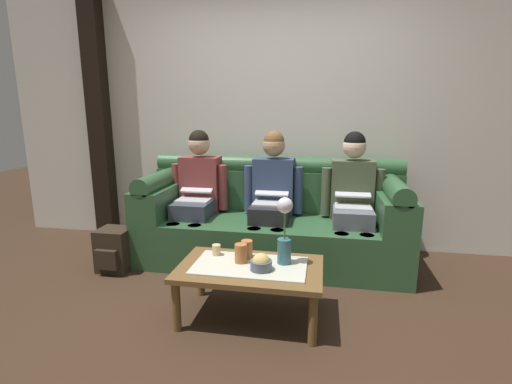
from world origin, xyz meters
name	(u,v)px	position (x,y,z in m)	size (l,w,h in m)	color
ground_plane	(247,325)	(0.00, 0.00, 0.00)	(14.00, 14.00, 0.00)	#382619
back_wall_patterned	(280,106)	(0.00, 1.70, 1.45)	(6.00, 0.12, 2.90)	silver
timber_pillar	(99,106)	(-1.96, 1.58, 1.45)	(0.20, 0.20, 2.90)	black
couch	(272,222)	(0.00, 1.17, 0.37)	(2.42, 0.88, 0.96)	#2D5633
person_left	(197,189)	(-0.73, 1.17, 0.66)	(0.56, 0.67, 1.22)	#383D4C
person_middle	(272,192)	(0.00, 1.17, 0.66)	(0.56, 0.67, 1.22)	#232326
person_right	(353,195)	(0.73, 1.17, 0.66)	(0.56, 0.67, 1.22)	#595B66
coffee_table	(250,272)	(0.00, 0.10, 0.33)	(0.97, 0.59, 0.39)	brown
flower_vase	(285,231)	(0.22, 0.17, 0.61)	(0.11, 0.11, 0.46)	#336672
snack_bowl	(261,263)	(0.09, 0.04, 0.43)	(0.14, 0.14, 0.12)	#4C5666
cup_near_left	(241,253)	(-0.07, 0.13, 0.45)	(0.08, 0.08, 0.13)	#B26633
cup_near_right	(247,249)	(-0.05, 0.23, 0.45)	(0.08, 0.08, 0.12)	#B26633
cup_far_center	(216,250)	(-0.27, 0.23, 0.42)	(0.06, 0.06, 0.08)	#DBB77A
backpack_left	(115,250)	(-1.34, 0.66, 0.19)	(0.28, 0.30, 0.38)	#2D2319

